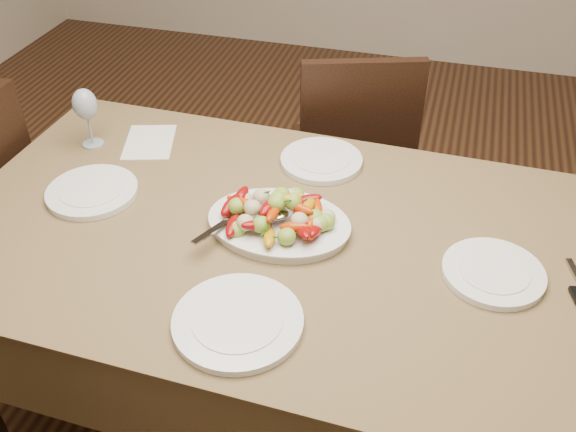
# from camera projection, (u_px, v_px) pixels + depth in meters

# --- Properties ---
(floor) EXTENTS (6.00, 6.00, 0.00)m
(floor) POSITION_uv_depth(u_px,v_px,m) (256.00, 421.00, 2.11)
(floor) COLOR #3E2313
(floor) RESTS_ON ground
(dining_table) EXTENTS (1.87, 1.09, 0.76)m
(dining_table) POSITION_uv_depth(u_px,v_px,m) (288.00, 332.00, 1.92)
(dining_table) COLOR brown
(dining_table) RESTS_ON ground
(chair_far) EXTENTS (0.53, 0.53, 0.95)m
(chair_far) POSITION_uv_depth(u_px,v_px,m) (349.00, 153.00, 2.53)
(chair_far) COLOR black
(chair_far) RESTS_ON ground
(serving_platter) EXTENTS (0.38, 0.28, 0.02)m
(serving_platter) POSITION_uv_depth(u_px,v_px,m) (279.00, 225.00, 1.70)
(serving_platter) COLOR white
(serving_platter) RESTS_ON dining_table
(roasted_vegetables) EXTENTS (0.31, 0.21, 0.09)m
(roasted_vegetables) POSITION_uv_depth(u_px,v_px,m) (279.00, 208.00, 1.66)
(roasted_vegetables) COLOR #7B0707
(roasted_vegetables) RESTS_ON serving_platter
(serving_spoon) EXTENTS (0.28, 0.15, 0.03)m
(serving_spoon) POSITION_uv_depth(u_px,v_px,m) (251.00, 218.00, 1.66)
(serving_spoon) COLOR #9EA0A8
(serving_spoon) RESTS_ON serving_platter
(plate_left) EXTENTS (0.26, 0.26, 0.02)m
(plate_left) POSITION_uv_depth(u_px,v_px,m) (92.00, 192.00, 1.82)
(plate_left) COLOR white
(plate_left) RESTS_ON dining_table
(plate_right) EXTENTS (0.25, 0.25, 0.02)m
(plate_right) POSITION_uv_depth(u_px,v_px,m) (493.00, 273.00, 1.55)
(plate_right) COLOR white
(plate_right) RESTS_ON dining_table
(plate_far) EXTENTS (0.25, 0.25, 0.02)m
(plate_far) POSITION_uv_depth(u_px,v_px,m) (321.00, 161.00, 1.95)
(plate_far) COLOR white
(plate_far) RESTS_ON dining_table
(plate_near) EXTENTS (0.30, 0.30, 0.02)m
(plate_near) POSITION_uv_depth(u_px,v_px,m) (238.00, 322.00, 1.43)
(plate_near) COLOR white
(plate_near) RESTS_ON dining_table
(wine_glass) EXTENTS (0.08, 0.08, 0.20)m
(wine_glass) POSITION_uv_depth(u_px,v_px,m) (87.00, 116.00, 1.97)
(wine_glass) COLOR #8C99A5
(wine_glass) RESTS_ON dining_table
(menu_card) EXTENTS (0.20, 0.24, 0.00)m
(menu_card) POSITION_uv_depth(u_px,v_px,m) (149.00, 142.00, 2.05)
(menu_card) COLOR silver
(menu_card) RESTS_ON dining_table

